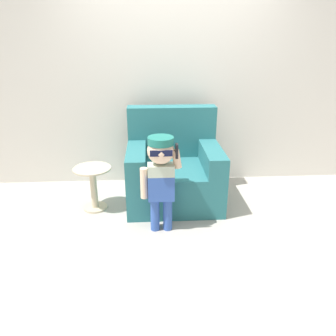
% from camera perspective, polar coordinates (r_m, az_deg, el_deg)
% --- Properties ---
extents(ground_plane, '(10.00, 10.00, 0.00)m').
position_cam_1_polar(ground_plane, '(3.75, 1.54, -6.43)').
color(ground_plane, '#ADA89E').
extents(wall_back, '(10.00, 0.05, 2.60)m').
position_cam_1_polar(wall_back, '(4.10, 0.79, 15.14)').
color(wall_back, silver).
rests_on(wall_back, ground_plane).
extents(armchair, '(1.03, 0.94, 1.03)m').
position_cam_1_polar(armchair, '(3.76, 0.94, -0.32)').
color(armchair, '#286B70').
rests_on(armchair, ground_plane).
extents(person_child, '(0.39, 0.29, 0.95)m').
position_cam_1_polar(person_child, '(3.02, -1.28, -0.35)').
color(person_child, '#3356AD').
rests_on(person_child, ground_plane).
extents(side_table, '(0.40, 0.40, 0.48)m').
position_cam_1_polar(side_table, '(3.65, -12.86, -2.77)').
color(side_table, beige).
rests_on(side_table, ground_plane).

